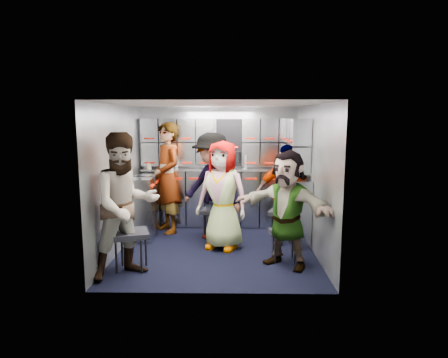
{
  "coord_description": "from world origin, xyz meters",
  "views": [
    {
      "loc": [
        0.21,
        -5.65,
        1.92
      ],
      "look_at": [
        0.1,
        0.35,
        0.99
      ],
      "focal_mm": 32.0,
      "sensor_mm": 36.0,
      "label": 1
    }
  ],
  "objects_px": {
    "jump_seat_mid_right": "(283,214)",
    "attendant_arc_d": "(285,194)",
    "jump_seat_mid_left": "(213,213)",
    "attendant_arc_c": "(222,195)",
    "attendant_arc_b": "(212,187)",
    "jump_seat_near_right": "(284,234)",
    "attendant_arc_a": "(126,206)",
    "attendant_arc_e": "(287,209)",
    "jump_seat_center": "(223,221)",
    "attendant_standing": "(167,178)",
    "jump_seat_near_left": "(131,236)"
  },
  "relations": [
    {
      "from": "attendant_arc_c",
      "to": "attendant_arc_e",
      "type": "relative_size",
      "value": 1.05
    },
    {
      "from": "jump_seat_mid_right",
      "to": "attendant_arc_e",
      "type": "xyz_separation_m",
      "value": [
        -0.1,
        -1.16,
        0.35
      ]
    },
    {
      "from": "jump_seat_mid_left",
      "to": "attendant_arc_a",
      "type": "bearing_deg",
      "value": -120.24
    },
    {
      "from": "jump_seat_near_right",
      "to": "attendant_arc_a",
      "type": "height_order",
      "value": "attendant_arc_a"
    },
    {
      "from": "attendant_arc_b",
      "to": "attendant_arc_c",
      "type": "relative_size",
      "value": 1.06
    },
    {
      "from": "jump_seat_near_left",
      "to": "jump_seat_mid_right",
      "type": "xyz_separation_m",
      "value": [
        2.08,
        1.33,
        -0.03
      ]
    },
    {
      "from": "jump_seat_near_left",
      "to": "attendant_arc_b",
      "type": "distance_m",
      "value": 1.68
    },
    {
      "from": "jump_seat_mid_right",
      "to": "attendant_arc_b",
      "type": "distance_m",
      "value": 1.19
    },
    {
      "from": "attendant_standing",
      "to": "attendant_arc_a",
      "type": "xyz_separation_m",
      "value": [
        -0.2,
        -1.89,
        -0.04
      ]
    },
    {
      "from": "jump_seat_mid_left",
      "to": "attendant_arc_d",
      "type": "height_order",
      "value": "attendant_arc_d"
    },
    {
      "from": "jump_seat_near_left",
      "to": "jump_seat_mid_left",
      "type": "xyz_separation_m",
      "value": [
        0.97,
        1.49,
        -0.06
      ]
    },
    {
      "from": "jump_seat_center",
      "to": "jump_seat_near_right",
      "type": "distance_m",
      "value": 1.1
    },
    {
      "from": "attendant_arc_c",
      "to": "attendant_arc_a",
      "type": "bearing_deg",
      "value": -113.81
    },
    {
      "from": "attendant_arc_d",
      "to": "attendant_arc_a",
      "type": "bearing_deg",
      "value": -150.51
    },
    {
      "from": "jump_seat_near_right",
      "to": "attendant_arc_a",
      "type": "xyz_separation_m",
      "value": [
        -1.98,
        -0.53,
        0.5
      ]
    },
    {
      "from": "jump_seat_near_left",
      "to": "jump_seat_center",
      "type": "height_order",
      "value": "jump_seat_near_left"
    },
    {
      "from": "attendant_arc_e",
      "to": "jump_seat_mid_left",
      "type": "bearing_deg",
      "value": 164.95
    },
    {
      "from": "jump_seat_mid_right",
      "to": "attendant_arc_d",
      "type": "distance_m",
      "value": 0.39
    },
    {
      "from": "attendant_arc_c",
      "to": "attendant_arc_e",
      "type": "distance_m",
      "value": 1.1
    },
    {
      "from": "jump_seat_near_left",
      "to": "attendant_arc_b",
      "type": "relative_size",
      "value": 0.31
    },
    {
      "from": "attendant_arc_d",
      "to": "jump_seat_mid_right",
      "type": "bearing_deg",
      "value": 86.9
    },
    {
      "from": "jump_seat_center",
      "to": "jump_seat_near_right",
      "type": "height_order",
      "value": "jump_seat_near_right"
    },
    {
      "from": "attendant_arc_d",
      "to": "attendant_arc_e",
      "type": "distance_m",
      "value": 0.98
    },
    {
      "from": "jump_seat_mid_left",
      "to": "attendant_standing",
      "type": "distance_m",
      "value": 0.96
    },
    {
      "from": "jump_seat_mid_right",
      "to": "attendant_arc_b",
      "type": "height_order",
      "value": "attendant_arc_b"
    },
    {
      "from": "jump_seat_mid_right",
      "to": "attendant_standing",
      "type": "relative_size",
      "value": 0.27
    },
    {
      "from": "jump_seat_near_right",
      "to": "jump_seat_center",
      "type": "bearing_deg",
      "value": 140.06
    },
    {
      "from": "jump_seat_center",
      "to": "attendant_standing",
      "type": "bearing_deg",
      "value": 144.97
    },
    {
      "from": "jump_seat_center",
      "to": "attendant_arc_e",
      "type": "bearing_deg",
      "value": -46.44
    },
    {
      "from": "jump_seat_mid_right",
      "to": "attendant_arc_d",
      "type": "bearing_deg",
      "value": -90.0
    },
    {
      "from": "attendant_standing",
      "to": "attendant_arc_e",
      "type": "relative_size",
      "value": 1.21
    },
    {
      "from": "jump_seat_mid_left",
      "to": "jump_seat_mid_right",
      "type": "height_order",
      "value": "jump_seat_mid_right"
    },
    {
      "from": "jump_seat_center",
      "to": "attendant_arc_d",
      "type": "relative_size",
      "value": 0.26
    },
    {
      "from": "attendant_standing",
      "to": "jump_seat_near_left",
      "type": "bearing_deg",
      "value": -38.99
    },
    {
      "from": "jump_seat_mid_left",
      "to": "attendant_arc_a",
      "type": "relative_size",
      "value": 0.25
    },
    {
      "from": "attendant_arc_a",
      "to": "attendant_arc_c",
      "type": "relative_size",
      "value": 1.1
    },
    {
      "from": "attendant_standing",
      "to": "attendant_arc_a",
      "type": "relative_size",
      "value": 1.05
    },
    {
      "from": "attendant_standing",
      "to": "attendant_arc_b",
      "type": "height_order",
      "value": "attendant_standing"
    },
    {
      "from": "jump_seat_mid_left",
      "to": "attendant_standing",
      "type": "height_order",
      "value": "attendant_standing"
    },
    {
      "from": "attendant_arc_a",
      "to": "attendant_arc_b",
      "type": "height_order",
      "value": "attendant_arc_a"
    },
    {
      "from": "attendant_arc_a",
      "to": "jump_seat_mid_left",
      "type": "bearing_deg",
      "value": 23.72
    },
    {
      "from": "attendant_arc_c",
      "to": "attendant_arc_d",
      "type": "distance_m",
      "value": 0.98
    },
    {
      "from": "jump_seat_center",
      "to": "jump_seat_mid_right",
      "type": "relative_size",
      "value": 0.8
    },
    {
      "from": "attendant_arc_e",
      "to": "attendant_arc_a",
      "type": "bearing_deg",
      "value": -132.43
    },
    {
      "from": "jump_seat_near_right",
      "to": "attendant_arc_e",
      "type": "distance_m",
      "value": 0.43
    },
    {
      "from": "jump_seat_mid_left",
      "to": "attendant_arc_c",
      "type": "xyz_separation_m",
      "value": [
        0.17,
        -0.61,
        0.41
      ]
    },
    {
      "from": "attendant_arc_e",
      "to": "attendant_arc_c",
      "type": "bearing_deg",
      "value": 177.51
    },
    {
      "from": "jump_seat_mid_right",
      "to": "attendant_arc_e",
      "type": "distance_m",
      "value": 1.21
    },
    {
      "from": "jump_seat_center",
      "to": "attendant_arc_c",
      "type": "height_order",
      "value": "attendant_arc_c"
    },
    {
      "from": "attendant_arc_b",
      "to": "jump_seat_mid_right",
      "type": "bearing_deg",
      "value": 38.69
    }
  ]
}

